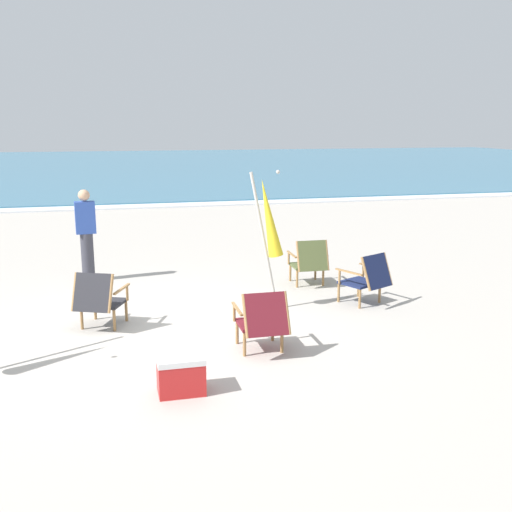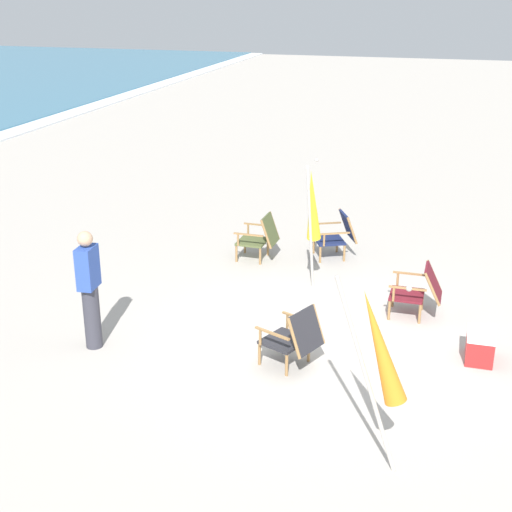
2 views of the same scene
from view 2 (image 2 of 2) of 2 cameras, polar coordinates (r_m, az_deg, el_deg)
ground_plane at (r=9.75m, az=5.58°, el=-6.93°), size 80.00×80.00×0.00m
beach_chair_front_left at (r=8.95m, az=3.08°, el=-6.43°), size 0.80×0.86×0.81m
beach_chair_front_right at (r=12.60m, az=6.55°, el=1.78°), size 0.81×0.87×0.81m
beach_chair_back_right at (r=10.53m, az=12.89°, el=-2.61°), size 0.60×0.74×0.79m
beach_chair_back_left at (r=12.39m, az=0.36°, el=1.59°), size 0.61×0.69×0.82m
umbrella_furled_orange at (r=6.89m, az=9.85°, el=-7.32°), size 0.31×0.79×2.02m
umbrella_furled_yellow at (r=10.90m, az=4.53°, el=3.98°), size 0.52×0.28×2.10m
person_near_chairs at (r=9.50m, az=-13.18°, el=-2.58°), size 0.36×0.23×1.63m
cooler_box at (r=9.64m, az=17.48°, el=-6.88°), size 0.49×0.35×0.40m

